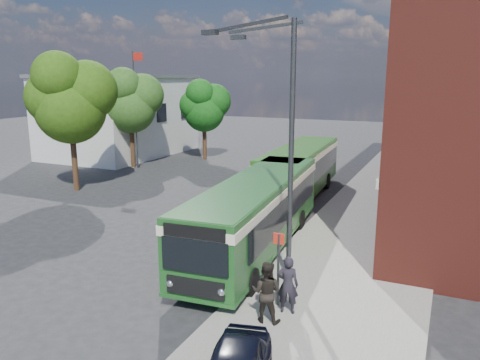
% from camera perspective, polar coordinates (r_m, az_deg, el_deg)
% --- Properties ---
extents(ground, '(120.00, 120.00, 0.00)m').
position_cam_1_polar(ground, '(20.99, -5.98, -7.51)').
color(ground, '#272729').
rests_on(ground, ground).
extents(pavement, '(6.00, 48.00, 0.15)m').
position_cam_1_polar(pavement, '(26.11, 16.78, -3.77)').
color(pavement, gray).
rests_on(pavement, ground).
extents(kerb_line, '(0.12, 48.00, 0.01)m').
position_cam_1_polar(kerb_line, '(26.67, 10.27, -3.24)').
color(kerb_line, beige).
rests_on(kerb_line, ground).
extents(white_building, '(9.40, 13.40, 7.30)m').
position_cam_1_polar(white_building, '(44.98, -14.38, 7.71)').
color(white_building, silver).
rests_on(white_building, ground).
extents(flagpole, '(0.95, 0.10, 9.00)m').
position_cam_1_polar(flagpole, '(37.55, -12.61, 8.86)').
color(flagpole, '#323537').
rests_on(flagpole, ground).
extents(street_lamp, '(2.96, 2.38, 9.00)m').
position_cam_1_polar(street_lamp, '(16.02, 5.03, 3.93)').
color(street_lamp, '#323537').
rests_on(street_lamp, ground).
extents(bus_stop_sign, '(0.35, 0.08, 2.52)m').
position_cam_1_polar(bus_stop_sign, '(14.66, 4.70, -10.26)').
color(bus_stop_sign, '#323537').
rests_on(bus_stop_sign, ground).
extents(bus_front, '(3.50, 12.17, 3.02)m').
position_cam_1_polar(bus_front, '(19.39, 2.00, -3.45)').
color(bus_front, '#1D521E').
rests_on(bus_front, ground).
extents(bus_rear, '(3.16, 11.07, 3.02)m').
position_cam_1_polar(bus_rear, '(28.40, 7.33, 1.62)').
color(bus_rear, '#265D19').
rests_on(bus_rear, ground).
extents(pedestrian_a, '(0.73, 0.56, 1.80)m').
position_cam_1_polar(pedestrian_a, '(14.48, 5.83, -12.58)').
color(pedestrian_a, black).
rests_on(pedestrian_a, pavement).
extents(pedestrian_b, '(0.97, 0.79, 1.84)m').
position_cam_1_polar(pedestrian_b, '(13.95, 3.21, -13.45)').
color(pedestrian_b, black).
rests_on(pedestrian_b, pavement).
extents(tree_left, '(5.13, 4.87, 8.65)m').
position_cam_1_polar(tree_left, '(30.92, -20.05, 9.41)').
color(tree_left, '#392615').
rests_on(tree_left, ground).
extents(tree_mid, '(4.64, 4.41, 7.84)m').
position_cam_1_polar(tree_mid, '(38.06, -13.22, 9.45)').
color(tree_mid, '#392615').
rests_on(tree_mid, ground).
extents(tree_right, '(4.11, 3.91, 6.95)m').
position_cam_1_polar(tree_right, '(40.75, -4.37, 9.07)').
color(tree_right, '#392615').
rests_on(tree_right, ground).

